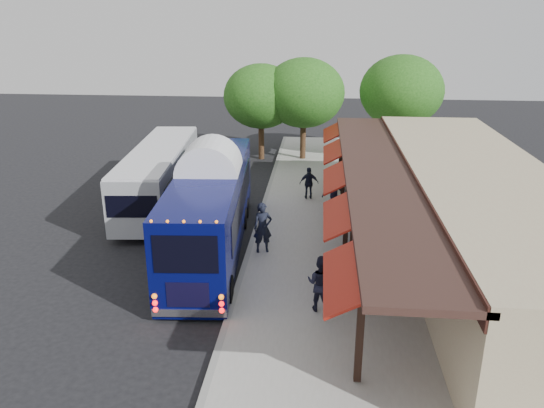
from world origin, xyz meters
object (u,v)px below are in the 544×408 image
at_px(ped_c, 309,183).
at_px(ped_b, 321,283).
at_px(ped_a, 263,228).
at_px(sign_board, 369,264).
at_px(coach_bus, 211,205).
at_px(ped_d, 334,191).
at_px(city_bus, 159,173).

bearing_deg(ped_c, ped_b, 86.59).
bearing_deg(ped_c, ped_a, 69.26).
height_order(ped_a, ped_c, ped_a).
relative_size(ped_c, sign_board, 1.60).
height_order(coach_bus, sign_board, coach_bus).
bearing_deg(ped_d, coach_bus, 35.42).
relative_size(coach_bus, ped_a, 5.60).
bearing_deg(ped_d, city_bus, -11.45).
distance_m(ped_c, ped_d, 1.78).
xyz_separation_m(coach_bus, sign_board, (5.92, -2.51, -1.06)).
xyz_separation_m(ped_c, sign_board, (2.26, -8.62, -0.12)).
height_order(coach_bus, ped_a, coach_bus).
bearing_deg(sign_board, ped_c, 101.81).
relative_size(ped_c, ped_d, 0.94).
distance_m(ped_d, sign_board, 7.39).
distance_m(coach_bus, ped_d, 6.88).
xyz_separation_m(ped_b, sign_board, (1.64, 1.96, -0.24)).
bearing_deg(city_bus, ped_b, -55.53).
relative_size(city_bus, ped_c, 6.65).
bearing_deg(sign_board, ped_d, 95.43).
relative_size(city_bus, ped_d, 6.26).
relative_size(ped_a, sign_board, 1.99).
xyz_separation_m(ped_a, ped_d, (2.80, 5.15, -0.14)).
xyz_separation_m(city_bus, ped_c, (7.25, 1.00, -0.60)).
height_order(coach_bus, ped_c, coach_bus).
relative_size(ped_a, ped_b, 1.08).
distance_m(city_bus, ped_d, 8.47).
height_order(ped_c, sign_board, ped_c).
relative_size(city_bus, ped_a, 5.36).
bearing_deg(sign_board, ped_b, -132.69).
bearing_deg(ped_c, ped_d, 125.41).
distance_m(ped_a, ped_b, 4.69).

